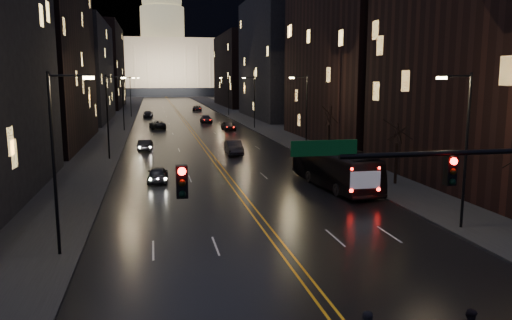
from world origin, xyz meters
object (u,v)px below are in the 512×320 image
oncoming_car_b (145,145)px  bus (334,168)px  traffic_signal (511,182)px  oncoming_car_a (158,174)px  receding_car_a (234,148)px

oncoming_car_b → bus: bearing=127.9°
traffic_signal → oncoming_car_a: traffic_signal is taller
receding_car_a → oncoming_car_a: bearing=-120.6°
bus → oncoming_car_a: (-13.88, 4.83, -0.92)m
oncoming_car_a → receding_car_a: 16.55m
oncoming_car_a → receding_car_a: receding_car_a is taller
oncoming_car_a → oncoming_car_b: (-1.25, 19.15, 0.01)m
traffic_signal → receding_car_a: (-3.18, 41.19, -4.30)m
oncoming_car_b → receding_car_a: size_ratio=0.87×
traffic_signal → oncoming_car_b: (-13.22, 46.31, -4.41)m
bus → oncoming_car_a: size_ratio=2.86×
oncoming_car_a → oncoming_car_b: size_ratio=0.96×
traffic_signal → receding_car_a: size_ratio=3.56×
traffic_signal → oncoming_car_a: bearing=113.8°
oncoming_car_a → receding_car_a: (8.79, 14.03, 0.11)m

